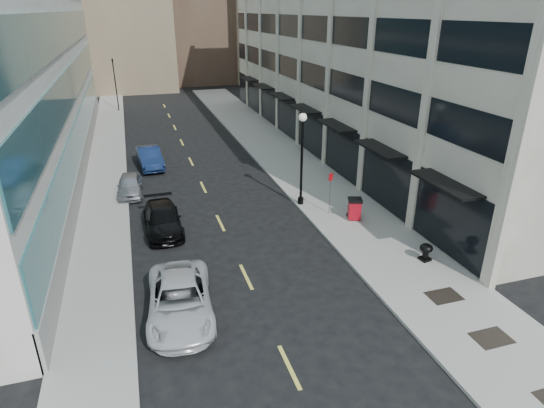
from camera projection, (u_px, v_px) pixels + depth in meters
sidewalk_right at (304, 175)px, 33.48m from camera, size 5.00×80.00×0.15m
sidewalk_left at (104, 197)px, 29.65m from camera, size 3.00×80.00×0.15m
building_right at (381, 39)px, 38.66m from camera, size 15.30×46.50×18.25m
skyline_tan_far at (55, 11)px, 74.11m from camera, size 12.00×14.00×22.00m
skyline_stone at (264, 18)px, 72.75m from camera, size 10.00×14.00×20.00m
grate_mid at (492, 338)px, 16.82m from camera, size 1.40×1.00×0.01m
grate_far at (444, 296)px, 19.28m from camera, size 1.40×1.00×0.01m
road_centerline at (211, 203)px, 28.82m from camera, size 0.15×68.20×0.01m
traffic_signal at (113, 62)px, 52.23m from camera, size 0.66×0.66×6.98m
car_white_van at (180, 300)px, 18.01m from camera, size 2.97×5.62×1.51m
car_black_pickup at (163, 219)px, 25.05m from camera, size 2.00×4.77×1.37m
car_silver_sedan at (130, 185)px, 29.95m from camera, size 1.76×3.96×1.32m
car_blue_sedan at (150, 158)px, 35.15m from camera, size 2.01×4.80×1.54m
trash_bin at (354, 208)px, 26.09m from camera, size 0.98×0.98×1.26m
lamppost at (302, 151)px, 27.08m from camera, size 0.48×0.48×5.82m
sign_post at (330, 187)px, 26.41m from camera, size 0.30×0.15×2.69m
urn_planter at (426, 250)px, 21.84m from camera, size 0.63×0.63×0.87m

